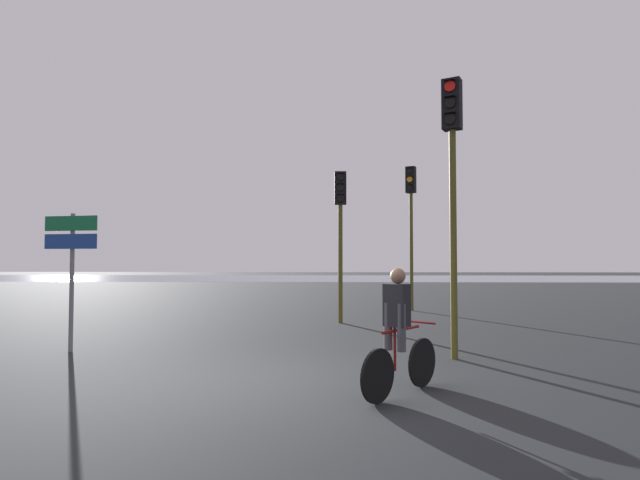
# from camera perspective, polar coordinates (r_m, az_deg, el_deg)

# --- Properties ---
(ground_plane) EXTENTS (120.00, 120.00, 0.00)m
(ground_plane) POSITION_cam_1_polar(r_m,az_deg,el_deg) (7.30, -5.41, -15.96)
(ground_plane) COLOR black
(water_strip) EXTENTS (80.00, 16.00, 0.01)m
(water_strip) POSITION_cam_1_polar(r_m,az_deg,el_deg) (45.89, 0.74, -4.38)
(water_strip) COLOR slate
(water_strip) RESTS_ON ground
(traffic_light_near_right) EXTENTS (0.39, 0.41, 4.93)m
(traffic_light_near_right) POSITION_cam_1_polar(r_m,az_deg,el_deg) (9.19, 14.91, 8.28)
(traffic_light_near_right) COLOR #4C4719
(traffic_light_near_right) RESTS_ON ground
(traffic_light_center) EXTENTS (0.33, 0.35, 4.14)m
(traffic_light_center) POSITION_cam_1_polar(r_m,az_deg,el_deg) (13.70, 2.34, 2.64)
(traffic_light_center) COLOR #4C4719
(traffic_light_center) RESTS_ON ground
(traffic_light_far_right) EXTENTS (0.39, 0.41, 4.90)m
(traffic_light_far_right) POSITION_cam_1_polar(r_m,az_deg,el_deg) (17.28, 10.36, 3.28)
(traffic_light_far_right) COLOR #4C4719
(traffic_light_far_right) RESTS_ON ground
(direction_sign_post) EXTENTS (1.09, 0.21, 2.60)m
(direction_sign_post) POSITION_cam_1_polar(r_m,az_deg,el_deg) (10.48, -26.56, -1.65)
(direction_sign_post) COLOR slate
(direction_sign_post) RESTS_ON ground
(cyclist) EXTENTS (1.12, 1.34, 1.62)m
(cyclist) POSITION_cam_1_polar(r_m,az_deg,el_deg) (6.55, 8.95, -10.22)
(cyclist) COLOR black
(cyclist) RESTS_ON ground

